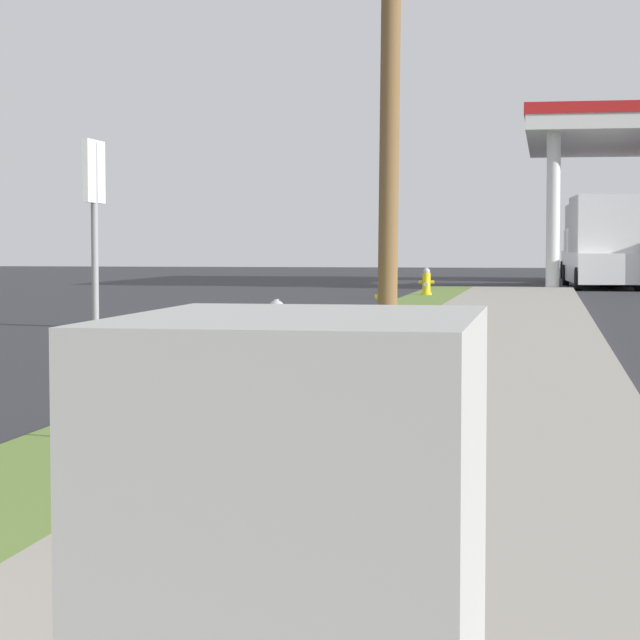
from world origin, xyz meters
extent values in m
cylinder|color=yellow|center=(0.63, 12.43, 0.15)|extent=(0.29, 0.29, 0.06)
cylinder|color=yellow|center=(0.63, 12.43, 0.42)|extent=(0.22, 0.22, 0.60)
sphere|color=#B2B2B7|center=(0.63, 12.43, 0.76)|extent=(0.19, 0.19, 0.19)
cylinder|color=#B2B2B7|center=(0.63, 12.43, 0.84)|extent=(0.06, 0.06, 0.05)
cylinder|color=yellow|center=(0.47, 12.43, 0.47)|extent=(0.10, 0.09, 0.09)
cylinder|color=yellow|center=(0.79, 12.43, 0.47)|extent=(0.10, 0.09, 0.09)
cylinder|color=#B2B2B7|center=(0.63, 12.26, 0.42)|extent=(0.11, 0.12, 0.11)
cylinder|color=yellow|center=(0.63, 22.87, 0.15)|extent=(0.29, 0.29, 0.06)
cylinder|color=yellow|center=(0.63, 22.87, 0.42)|extent=(0.22, 0.22, 0.60)
sphere|color=#B2B2B7|center=(0.63, 22.87, 0.76)|extent=(0.19, 0.19, 0.19)
cylinder|color=#B2B2B7|center=(0.63, 22.87, 0.84)|extent=(0.06, 0.06, 0.05)
cylinder|color=yellow|center=(0.47, 22.87, 0.47)|extent=(0.10, 0.09, 0.09)
cylinder|color=yellow|center=(0.79, 22.87, 0.47)|extent=(0.10, 0.09, 0.09)
cylinder|color=#B2B2B7|center=(0.63, 22.70, 0.42)|extent=(0.11, 0.12, 0.11)
cylinder|color=yellow|center=(0.53, 32.81, 0.15)|extent=(0.29, 0.29, 0.06)
cylinder|color=yellow|center=(0.53, 32.81, 0.42)|extent=(0.22, 0.22, 0.60)
sphere|color=#B2B2B7|center=(0.53, 32.81, 0.76)|extent=(0.19, 0.19, 0.19)
cylinder|color=#B2B2B7|center=(0.53, 32.81, 0.84)|extent=(0.06, 0.06, 0.05)
cylinder|color=yellow|center=(0.37, 32.81, 0.47)|extent=(0.10, 0.09, 0.09)
cylinder|color=yellow|center=(0.69, 32.81, 0.47)|extent=(0.10, 0.09, 0.09)
cylinder|color=#B2B2B7|center=(0.53, 32.64, 0.42)|extent=(0.11, 0.12, 0.11)
cylinder|color=brown|center=(1.22, 18.64, 4.69)|extent=(0.38, 0.76, 9.14)
cylinder|color=gray|center=(0.59, 6.36, 1.17)|extent=(0.05, 0.05, 2.10)
cube|color=white|center=(0.59, 6.36, 2.02)|extent=(0.04, 0.36, 0.44)
cylinder|color=silver|center=(3.95, 39.92, 2.55)|extent=(0.44, 0.44, 5.10)
cylinder|color=silver|center=(3.95, 51.64, 2.55)|extent=(0.44, 0.44, 5.10)
cube|color=#47474C|center=(7.22, 51.64, 0.80)|extent=(0.70, 1.10, 1.60)
cube|color=black|center=(6.61, 45.78, 0.59)|extent=(1.86, 4.52, 0.85)
cube|color=black|center=(6.61, 45.56, 1.29)|extent=(1.62, 2.04, 0.56)
cylinder|color=black|center=(5.77, 47.49, 0.30)|extent=(0.23, 0.60, 0.60)
cylinder|color=black|center=(5.74, 44.09, 0.30)|extent=(0.23, 0.60, 0.60)
cube|color=#BCBCC1|center=(5.54, 52.31, 0.71)|extent=(2.27, 6.48, 1.00)
cube|color=white|center=(5.57, 51.55, 2.16)|extent=(2.13, 4.05, 1.90)
cube|color=#BCBCC1|center=(5.45, 54.36, 1.66)|extent=(1.93, 2.13, 0.90)
cylinder|color=black|center=(4.48, 54.92, 0.38)|extent=(0.25, 0.77, 0.76)
cylinder|color=black|center=(6.38, 55.00, 0.38)|extent=(0.25, 0.77, 0.76)
cylinder|color=black|center=(4.71, 49.63, 0.38)|extent=(0.25, 0.77, 0.76)
cylinder|color=black|center=(6.60, 49.71, 0.38)|extent=(0.25, 0.77, 0.76)
cube|color=white|center=(5.56, 42.70, 0.71)|extent=(2.39, 6.51, 1.00)
cube|color=white|center=(5.60, 41.94, 2.16)|extent=(2.20, 4.08, 1.90)
cube|color=white|center=(5.43, 44.75, 1.66)|extent=(1.96, 2.16, 0.90)
cylinder|color=black|center=(4.45, 45.29, 0.38)|extent=(0.27, 0.77, 0.76)
cylinder|color=black|center=(6.34, 45.41, 0.38)|extent=(0.27, 0.77, 0.76)
cylinder|color=black|center=(4.77, 40.00, 0.38)|extent=(0.27, 0.77, 0.76)
cylinder|color=black|center=(6.67, 40.12, 0.38)|extent=(0.27, 0.77, 0.76)
camera|label=1|loc=(3.73, -2.33, 1.51)|focal=72.42mm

